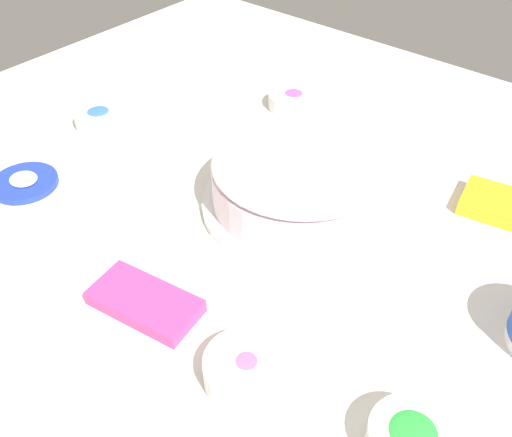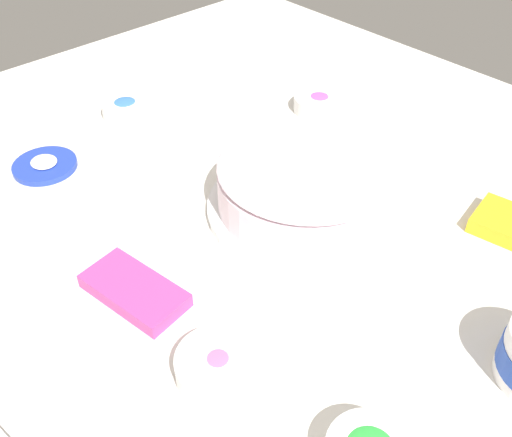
{
  "view_description": "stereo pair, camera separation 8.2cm",
  "coord_description": "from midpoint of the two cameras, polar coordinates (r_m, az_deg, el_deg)",
  "views": [
    {
      "loc": [
        -0.4,
        0.43,
        0.57
      ],
      "look_at": [
        -0.0,
        -0.05,
        0.04
      ],
      "focal_mm": 40.25,
      "sensor_mm": 36.0,
      "label": 1
    },
    {
      "loc": [
        -0.46,
        0.37,
        0.57
      ],
      "look_at": [
        -0.0,
        -0.05,
        0.04
      ],
      "focal_mm": 40.25,
      "sensor_mm": 36.0,
      "label": 2
    }
  ],
  "objects": [
    {
      "name": "frosted_cake",
      "position": [
        0.87,
        7.61,
        3.15
      ],
      "size": [
        0.3,
        0.3,
        0.1
      ],
      "color": "white",
      "rests_on": "ground_plane"
    },
    {
      "name": "sprinkle_bowl_blue",
      "position": [
        1.14,
        -10.8,
        10.67
      ],
      "size": [
        0.09,
        0.09,
        0.03
      ],
      "color": "white",
      "rests_on": "ground_plane"
    },
    {
      "name": "ground_plane",
      "position": [
        0.82,
        0.09,
        -3.47
      ],
      "size": [
        1.54,
        1.54,
        0.0
      ],
      "primitive_type": "plane",
      "color": "silver"
    },
    {
      "name": "candy_box_lower",
      "position": [
        0.77,
        -8.98,
        -7.23
      ],
      "size": [
        0.15,
        0.09,
        0.02
      ],
      "primitive_type": "cube",
      "rotation": [
        0.0,
        0.0,
        0.16
      ],
      "color": "#E53D8E",
      "rests_on": "ground_plane"
    },
    {
      "name": "sprinkle_bowl_pink",
      "position": [
        0.67,
        -0.15,
        -14.69
      ],
      "size": [
        0.1,
        0.1,
        0.04
      ],
      "color": "white",
      "rests_on": "ground_plane"
    },
    {
      "name": "frosting_tub_lid",
      "position": [
        1.03,
        -18.14,
        4.97
      ],
      "size": [
        0.11,
        0.11,
        0.02
      ],
      "color": "#233DAD",
      "rests_on": "ground_plane"
    },
    {
      "name": "paper_napkin",
      "position": [
        0.88,
        -21.67,
        -2.93
      ],
      "size": [
        0.2,
        0.2,
        0.01
      ],
      "primitive_type": "cube",
      "rotation": [
        0.0,
        0.0,
        0.39
      ],
      "color": "white",
      "rests_on": "ground_plane"
    },
    {
      "name": "sprinkle_bowl_rainbow",
      "position": [
        1.15,
        8.37,
        11.25
      ],
      "size": [
        0.1,
        0.1,
        0.03
      ],
      "color": "white",
      "rests_on": "ground_plane"
    }
  ]
}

